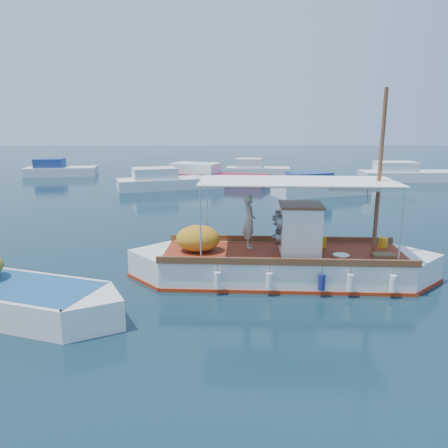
{
  "coord_description": "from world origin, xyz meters",
  "views": [
    {
      "loc": [
        -1.47,
        -13.49,
        4.92
      ],
      "look_at": [
        -1.36,
        0.0,
        1.74
      ],
      "focal_mm": 35.0,
      "sensor_mm": 36.0,
      "label": 1
    }
  ],
  "objects": [
    {
      "name": "ground",
      "position": [
        0.0,
        0.0,
        0.0
      ],
      "size": [
        160.0,
        160.0,
        0.0
      ],
      "primitive_type": "plane",
      "color": "black",
      "rests_on": "ground"
    },
    {
      "name": "fishing_caique",
      "position": [
        0.45,
        -0.32,
        0.54
      ],
      "size": [
        9.95,
        3.2,
        6.08
      ],
      "rotation": [
        0.0,
        0.0,
        -0.06
      ],
      "color": "white",
      "rests_on": "ground"
    },
    {
      "name": "dinghy",
      "position": [
        -7.25,
        -2.67,
        0.37
      ],
      "size": [
        6.87,
        3.62,
        1.77
      ],
      "rotation": [
        0.0,
        0.0,
        -0.33
      ],
      "color": "white",
      "rests_on": "ground"
    },
    {
      "name": "bg_boat_nw",
      "position": [
        -5.45,
        18.89,
        0.49
      ],
      "size": [
        8.09,
        4.65,
        1.8
      ],
      "rotation": [
        0.0,
        0.0,
        0.31
      ],
      "color": "silver",
      "rests_on": "ground"
    },
    {
      "name": "bg_boat_n",
      "position": [
        -2.47,
        21.89,
        0.49
      ],
      "size": [
        9.53,
        5.93,
        1.8
      ],
      "rotation": [
        0.0,
        0.0,
        -0.37
      ],
      "color": "maroon",
      "rests_on": "ground"
    },
    {
      "name": "bg_boat_ne",
      "position": [
        5.24,
        15.9,
        0.49
      ],
      "size": [
        6.92,
        4.25,
        1.8
      ],
      "rotation": [
        0.0,
        0.0,
        0.34
      ],
      "color": "silver",
      "rests_on": "ground"
    },
    {
      "name": "bg_boat_e",
      "position": [
        14.3,
        23.38,
        0.49
      ],
      "size": [
        8.01,
        2.62,
        1.8
      ],
      "rotation": [
        0.0,
        0.0,
        0.0
      ],
      "color": "silver",
      "rests_on": "ground"
    },
    {
      "name": "bg_boat_far_w",
      "position": [
        -16.41,
        26.96,
        0.49
      ],
      "size": [
        6.57,
        3.15,
        1.8
      ],
      "rotation": [
        0.0,
        0.0,
        0.14
      ],
      "color": "silver",
      "rests_on": "ground"
    },
    {
      "name": "bg_boat_far_n",
      "position": [
        1.83,
        26.75,
        0.49
      ],
      "size": [
        5.91,
        2.63,
        1.8
      ],
      "rotation": [
        0.0,
        0.0,
        -0.11
      ],
      "color": "silver",
      "rests_on": "ground"
    }
  ]
}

